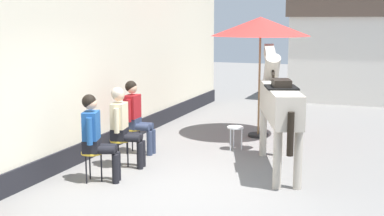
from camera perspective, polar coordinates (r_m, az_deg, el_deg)
ground_plane at (r=10.62m, az=5.43°, el=-4.20°), size 40.00×40.00×0.00m
pub_facade_wall at (r=9.99m, az=-11.04°, el=3.74°), size 0.34×14.00×3.40m
distant_cottage at (r=17.30m, az=16.40°, el=6.81°), size 3.40×2.60×3.50m
seated_visitor_near at (r=8.30m, az=-10.44°, el=-2.73°), size 0.61×0.48×1.39m
seated_visitor_middle at (r=9.06m, az=-7.51°, el=-1.61°), size 0.61×0.48×1.39m
seated_visitor_far at (r=9.98m, az=-6.16°, el=-0.55°), size 0.61×0.49×1.39m
saddled_horse_center at (r=8.93m, az=9.42°, el=0.66°), size 1.24×2.88×2.06m
cafe_parasol at (r=11.30m, az=7.45°, el=8.69°), size 2.10×2.10×2.58m
spare_stool_white at (r=10.29m, az=4.74°, el=-2.36°), size 0.32×0.32×0.46m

